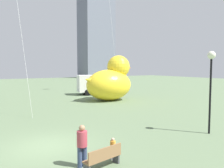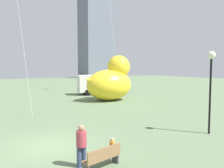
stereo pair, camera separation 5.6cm
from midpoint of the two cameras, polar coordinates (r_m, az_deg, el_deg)
The scene contains 7 objects.
ground_plane at distance 12.61m, azimuth -15.74°, elevation -14.76°, with size 140.00×140.00×0.00m, color #5E7352.
park_bench at distance 9.62m, azimuth -2.16°, elevation -17.77°, with size 1.76×0.76×0.90m.
person_adult at distance 9.68m, azimuth -7.48°, elevation -14.59°, with size 0.43×0.43×1.74m.
person_child at distance 10.39m, azimuth 0.22°, elevation -15.62°, with size 0.24×0.24×0.99m.
giant_inflatable_duck at distance 27.64m, azimuth -0.24°, elevation 0.71°, with size 6.60×4.23×5.47m.
lamppost at distance 14.96m, azimuth 23.57°, elevation 3.03°, with size 0.48×0.48×5.02m.
box_truck at distance 33.59m, azimuth -4.03°, elevation -0.18°, with size 5.81×3.51×2.85m.
Camera 2 is at (-3.22, -11.49, 4.10)m, focal length 36.60 mm.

